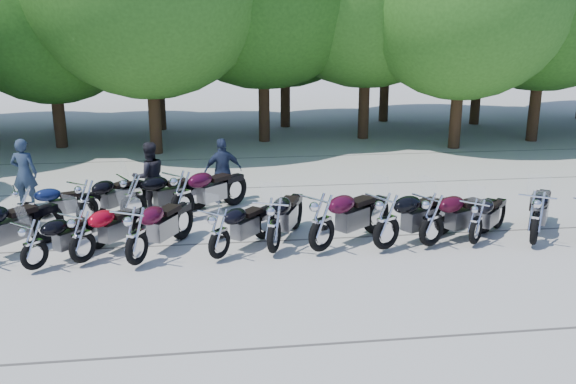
{
  "coord_description": "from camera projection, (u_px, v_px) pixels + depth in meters",
  "views": [
    {
      "loc": [
        -1.6,
        -10.95,
        4.61
      ],
      "look_at": [
        0.0,
        1.5,
        1.1
      ],
      "focal_mm": 38.0,
      "sensor_mm": 36.0,
      "label": 1
    }
  ],
  "objects": [
    {
      "name": "ground",
      "position": [
        298.0,
        267.0,
        11.9
      ],
      "size": [
        90.0,
        90.0,
        0.0
      ],
      "primitive_type": "plane",
      "color": "#9C988D",
      "rests_on": "ground"
    },
    {
      "name": "tree_2",
      "position": [
        48.0,
        2.0,
        21.85
      ],
      "size": [
        7.31,
        7.31,
        8.97
      ],
      "color": "#3A2614",
      "rests_on": "ground"
    },
    {
      "name": "tree_11",
      "position": [
        154.0,
        0.0,
        25.65
      ],
      "size": [
        7.56,
        7.56,
        9.28
      ],
      "color": "#3A2614",
      "rests_on": "ground"
    },
    {
      "name": "motorcycle_1",
      "position": [
        33.0,
        244.0,
        11.48
      ],
      "size": [
        1.81,
        1.97,
        1.16
      ],
      "primitive_type": null,
      "rotation": [
        0.0,
        0.0,
        2.44
      ],
      "color": "black",
      "rests_on": "ground"
    },
    {
      "name": "motorcycle_2",
      "position": [
        81.0,
        235.0,
        11.8
      ],
      "size": [
        1.88,
        2.17,
        1.25
      ],
      "primitive_type": null,
      "rotation": [
        0.0,
        0.0,
        2.49
      ],
      "color": "#9E0517",
      "rests_on": "ground"
    },
    {
      "name": "motorcycle_3",
      "position": [
        136.0,
        234.0,
        11.67
      ],
      "size": [
        1.77,
        2.48,
        1.37
      ],
      "primitive_type": null,
      "rotation": [
        0.0,
        0.0,
        2.66
      ],
      "color": "#3B081A",
      "rests_on": "ground"
    },
    {
      "name": "motorcycle_4",
      "position": [
        219.0,
        232.0,
        12.01
      ],
      "size": [
        1.91,
        2.09,
        1.23
      ],
      "primitive_type": null,
      "rotation": [
        0.0,
        0.0,
        2.44
      ],
      "color": "black",
      "rests_on": "ground"
    },
    {
      "name": "motorcycle_5",
      "position": [
        274.0,
        224.0,
        12.29
      ],
      "size": [
        1.6,
        2.51,
        1.36
      ],
      "primitive_type": null,
      "rotation": [
        0.0,
        0.0,
        2.75
      ],
      "color": "black",
      "rests_on": "ground"
    },
    {
      "name": "motorcycle_6",
      "position": [
        322.0,
        221.0,
        12.34
      ],
      "size": [
        2.49,
        2.2,
        1.45
      ],
      "primitive_type": null,
      "rotation": [
        0.0,
        0.0,
        2.24
      ],
      "color": "#36071B",
      "rests_on": "ground"
    },
    {
      "name": "motorcycle_7",
      "position": [
        387.0,
        220.0,
        12.45
      ],
      "size": [
        2.56,
        1.92,
        1.42
      ],
      "primitive_type": null,
      "rotation": [
        0.0,
        0.0,
        2.09
      ],
      "color": "black",
      "rests_on": "ground"
    },
    {
      "name": "motorcycle_8",
      "position": [
        432.0,
        218.0,
        12.66
      ],
      "size": [
        2.46,
        1.74,
        1.35
      ],
      "primitive_type": null,
      "rotation": [
        0.0,
        0.0,
        2.04
      ],
      "color": "black",
      "rests_on": "ground"
    },
    {
      "name": "motorcycle_9",
      "position": [
        477.0,
        220.0,
        12.81
      ],
      "size": [
        1.88,
        1.93,
        1.17
      ],
      "primitive_type": null,
      "rotation": [
        0.0,
        0.0,
        2.38
      ],
      "color": "black",
      "rests_on": "ground"
    },
    {
      "name": "motorcycle_10",
      "position": [
        536.0,
        216.0,
        12.74
      ],
      "size": [
        1.98,
        2.42,
        1.37
      ],
      "primitive_type": null,
      "rotation": [
        0.0,
        0.0,
        2.54
      ],
      "color": "black",
      "rests_on": "ground"
    },
    {
      "name": "motorcycle_12",
      "position": [
        26.0,
        205.0,
        13.94
      ],
      "size": [
        2.12,
        1.28,
        1.15
      ],
      "primitive_type": null,
      "rotation": [
        0.0,
        0.0,
        1.92
      ],
      "color": "#0E183D",
      "rests_on": "ground"
    },
    {
      "name": "motorcycle_13",
      "position": [
        86.0,
        200.0,
        14.1
      ],
      "size": [
        1.89,
        2.16,
        1.25
      ],
      "primitive_type": null,
      "rotation": [
        0.0,
        0.0,
        2.48
      ],
      "color": "black",
      "rests_on": "ground"
    },
    {
      "name": "motorcycle_14",
      "position": [
        133.0,
        195.0,
        14.4
      ],
      "size": [
        2.38,
        1.73,
        1.31
      ],
      "primitive_type": null,
      "rotation": [
        0.0,
        0.0,
        2.06
      ],
      "color": "black",
      "rests_on": "ground"
    },
    {
      "name": "motorcycle_15",
      "position": [
        182.0,
        194.0,
        14.39
      ],
      "size": [
        2.31,
        2.25,
        1.4
      ],
      "primitive_type": null,
      "rotation": [
        0.0,
        0.0,
        2.33
      ],
      "color": "#34071C",
      "rests_on": "ground"
    },
    {
      "name": "rider_0",
      "position": [
        24.0,
        173.0,
        15.52
      ],
      "size": [
        0.71,
        0.52,
        1.79
      ],
      "primitive_type": "imported",
      "rotation": [
        0.0,
        0.0,
        2.99
      ],
      "color": "#202E44",
      "rests_on": "ground"
    },
    {
      "name": "rider_1",
      "position": [
        149.0,
        177.0,
        15.21
      ],
      "size": [
        1.04,
        0.93,
        1.76
      ],
      "primitive_type": "imported",
      "rotation": [
        0.0,
        0.0,
        3.51
      ],
      "color": "black",
      "rests_on": "ground"
    },
    {
      "name": "rider_2",
      "position": [
        223.0,
        171.0,
        15.9
      ],
      "size": [
        1.08,
        0.66,
        1.73
      ],
      "primitive_type": "imported",
      "rotation": [
        0.0,
        0.0,
        3.39
      ],
      "color": "#212C46",
      "rests_on": "ground"
    }
  ]
}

